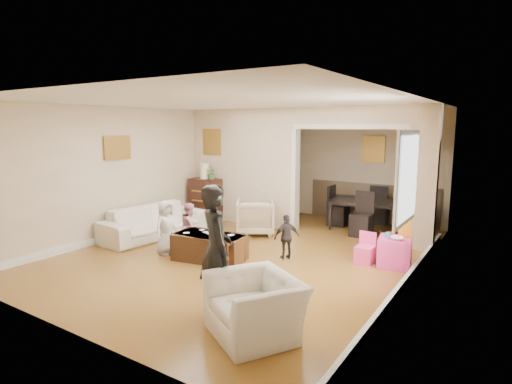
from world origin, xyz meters
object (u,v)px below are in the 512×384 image
Objects in this scene: dresser at (205,200)px; coffee_cup at (212,233)px; dining_table at (371,215)px; armchair_front at (255,307)px; child_kneel_b at (190,226)px; cyan_cup at (388,235)px; child_kneel_a at (166,227)px; table_lamp at (205,171)px; play_table at (395,252)px; adult_person at (216,250)px; coffee_table at (210,247)px; child_toddler at (287,237)px; sofa at (155,222)px; armchair_back at (255,217)px.

coffee_cup is (2.05, -2.30, -0.01)m from dresser.
dining_table is (3.59, 1.25, -0.19)m from dresser.
armchair_front is 1.14× the size of child_kneel_b.
dining_table is (-0.95, 2.20, -0.20)m from cyan_cup.
coffee_cup is 0.88m from child_kneel_b.
child_kneel_b is at bearing -19.49° from child_kneel_a.
dresser is 2.78× the size of table_lamp.
coffee_cup is 0.22× the size of play_table.
play_table is 3.20m from adult_person.
adult_person is at bearing -122.82° from child_kneel_a.
table_lamp is 3.13m from coffee_table.
child_toddler is (-0.28, 2.25, -0.40)m from adult_person.
table_lamp is at bearing 131.01° from coffee_table.
dresser is 1.32× the size of child_toddler.
cyan_cup is 3.72m from child_kneel_a.
cyan_cup is 1.63m from child_toddler.
table_lamp is at bearing 165.87° from armchair_front.
play_table is 3.54m from child_kneel_b.
dining_table reaches higher than coffee_table.
adult_person is at bearing -48.48° from coffee_table.
dresser is 1.06× the size of child_kneel_a.
sofa is 4.41× the size of play_table.
sofa is 3.80m from adult_person.
child_toddler is (-1.53, -0.55, -0.13)m from cyan_cup.
armchair_front is 0.54× the size of dining_table.
coffee_cup is at bearing -85.05° from child_kneel_a.
child_kneel_b is (-0.70, 0.30, 0.21)m from coffee_table.
cyan_cup is (-0.10, -0.05, 0.27)m from play_table.
sofa is 1.93m from coffee_table.
child_toddler is at bearing 35.54° from coffee_table.
armchair_back is 0.78× the size of dresser.
table_lamp reaches higher than cyan_cup.
coffee_cup is (0.38, -1.89, 0.14)m from armchair_back.
table_lamp is (0.00, 0.00, 0.68)m from dresser.
play_table is 1.74m from child_toddler.
cyan_cup is 2.41m from dining_table.
coffee_cup is at bearing -151.51° from cyan_cup.
dresser reaches higher than cyan_cup.
dining_table is at bearing 19.26° from table_lamp.
play_table is at bearing -11.01° from dresser.
coffee_cup is at bearing -100.37° from sofa.
sofa is 19.66× the size of coffee_cup.
armchair_front is 5.21m from dining_table.
child_toddler reaches higher than dining_table.
cyan_cup is at bearing -104.17° from child_kneel_b.
armchair_front is at bearing -40.95° from coffee_cup.
cyan_cup is at bearing -77.49° from adult_person.
child_kneel_a reaches higher than armchair_front.
table_lamp is 4.50× the size of cyan_cup.
child_kneel_b is at bearing -95.17° from sofa.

